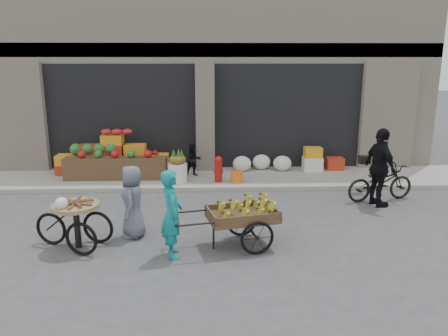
{
  "coord_description": "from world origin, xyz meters",
  "views": [
    {
      "loc": [
        0.11,
        -7.82,
        3.34
      ],
      "look_at": [
        0.42,
        1.16,
        1.1
      ],
      "focal_mm": 35.0,
      "sensor_mm": 36.0,
      "label": 1
    }
  ],
  "objects_px": {
    "bicycle": "(380,182)",
    "cyclist": "(380,168)",
    "fire_hydrant": "(218,168)",
    "vendor_grey": "(133,202)",
    "pineapple_bin": "(178,173)",
    "orange_bucket": "(237,177)",
    "vendor_woman": "(172,214)",
    "seated_person": "(193,160)",
    "banana_cart": "(240,213)",
    "tricycle_cart": "(76,218)"
  },
  "relations": [
    {
      "from": "vendor_woman",
      "to": "cyclist",
      "type": "relative_size",
      "value": 0.84
    },
    {
      "from": "tricycle_cart",
      "to": "cyclist",
      "type": "distance_m",
      "value": 6.69
    },
    {
      "from": "fire_hydrant",
      "to": "vendor_grey",
      "type": "relative_size",
      "value": 0.5
    },
    {
      "from": "tricycle_cart",
      "to": "cyclist",
      "type": "height_order",
      "value": "cyclist"
    },
    {
      "from": "cyclist",
      "to": "bicycle",
      "type": "bearing_deg",
      "value": -39.09
    },
    {
      "from": "tricycle_cart",
      "to": "vendor_woman",
      "type": "bearing_deg",
      "value": 3.25
    },
    {
      "from": "cyclist",
      "to": "fire_hydrant",
      "type": "bearing_deg",
      "value": 51.87
    },
    {
      "from": "seated_person",
      "to": "banana_cart",
      "type": "bearing_deg",
      "value": -87.6
    },
    {
      "from": "orange_bucket",
      "to": "cyclist",
      "type": "height_order",
      "value": "cyclist"
    },
    {
      "from": "tricycle_cart",
      "to": "bicycle",
      "type": "xyz_separation_m",
      "value": [
        6.53,
        2.53,
        -0.11
      ]
    },
    {
      "from": "bicycle",
      "to": "cyclist",
      "type": "relative_size",
      "value": 0.93
    },
    {
      "from": "fire_hydrant",
      "to": "bicycle",
      "type": "distance_m",
      "value": 4.12
    },
    {
      "from": "fire_hydrant",
      "to": "vendor_grey",
      "type": "distance_m",
      "value": 3.81
    },
    {
      "from": "orange_bucket",
      "to": "vendor_woman",
      "type": "height_order",
      "value": "vendor_woman"
    },
    {
      "from": "pineapple_bin",
      "to": "fire_hydrant",
      "type": "height_order",
      "value": "fire_hydrant"
    },
    {
      "from": "vendor_grey",
      "to": "bicycle",
      "type": "height_order",
      "value": "vendor_grey"
    },
    {
      "from": "pineapple_bin",
      "to": "seated_person",
      "type": "xyz_separation_m",
      "value": [
        0.4,
        0.6,
        0.21
      ]
    },
    {
      "from": "fire_hydrant",
      "to": "bicycle",
      "type": "xyz_separation_m",
      "value": [
        3.89,
        -1.37,
        -0.05
      ]
    },
    {
      "from": "orange_bucket",
      "to": "vendor_woman",
      "type": "xyz_separation_m",
      "value": [
        -1.39,
        -4.25,
        0.5
      ]
    },
    {
      "from": "pineapple_bin",
      "to": "tricycle_cart",
      "type": "relative_size",
      "value": 0.36
    },
    {
      "from": "orange_bucket",
      "to": "banana_cart",
      "type": "relative_size",
      "value": 0.14
    },
    {
      "from": "fire_hydrant",
      "to": "orange_bucket",
      "type": "xyz_separation_m",
      "value": [
        0.5,
        -0.05,
        -0.23
      ]
    },
    {
      "from": "fire_hydrant",
      "to": "vendor_woman",
      "type": "bearing_deg",
      "value": -101.69
    },
    {
      "from": "orange_bucket",
      "to": "banana_cart",
      "type": "xyz_separation_m",
      "value": [
        -0.2,
        -3.87,
        0.36
      ]
    },
    {
      "from": "banana_cart",
      "to": "bicycle",
      "type": "bearing_deg",
      "value": 22.02
    },
    {
      "from": "seated_person",
      "to": "cyclist",
      "type": "relative_size",
      "value": 0.51
    },
    {
      "from": "banana_cart",
      "to": "bicycle",
      "type": "distance_m",
      "value": 4.4
    },
    {
      "from": "seated_person",
      "to": "cyclist",
      "type": "xyz_separation_m",
      "value": [
        4.39,
        -2.42,
        0.33
      ]
    },
    {
      "from": "banana_cart",
      "to": "vendor_woman",
      "type": "xyz_separation_m",
      "value": [
        -1.19,
        -0.38,
        0.14
      ]
    },
    {
      "from": "bicycle",
      "to": "pineapple_bin",
      "type": "bearing_deg",
      "value": 61.62
    },
    {
      "from": "seated_person",
      "to": "vendor_grey",
      "type": "xyz_separation_m",
      "value": [
        -1.01,
        -4.05,
        0.12
      ]
    },
    {
      "from": "pineapple_bin",
      "to": "cyclist",
      "type": "xyz_separation_m",
      "value": [
        4.79,
        -1.82,
        0.55
      ]
    },
    {
      "from": "vendor_woman",
      "to": "bicycle",
      "type": "xyz_separation_m",
      "value": [
        4.78,
        2.93,
        -0.32
      ]
    },
    {
      "from": "fire_hydrant",
      "to": "seated_person",
      "type": "bearing_deg",
      "value": 137.12
    },
    {
      "from": "bicycle",
      "to": "cyclist",
      "type": "height_order",
      "value": "cyclist"
    },
    {
      "from": "pineapple_bin",
      "to": "orange_bucket",
      "type": "xyz_separation_m",
      "value": [
        1.6,
        -0.1,
        -0.1
      ]
    },
    {
      "from": "orange_bucket",
      "to": "pineapple_bin",
      "type": "bearing_deg",
      "value": 176.42
    },
    {
      "from": "vendor_woman",
      "to": "bicycle",
      "type": "distance_m",
      "value": 5.62
    },
    {
      "from": "fire_hydrant",
      "to": "vendor_grey",
      "type": "height_order",
      "value": "vendor_grey"
    },
    {
      "from": "banana_cart",
      "to": "pineapple_bin",
      "type": "bearing_deg",
      "value": 96.01
    },
    {
      "from": "fire_hydrant",
      "to": "banana_cart",
      "type": "height_order",
      "value": "banana_cart"
    },
    {
      "from": "orange_bucket",
      "to": "vendor_grey",
      "type": "relative_size",
      "value": 0.23
    },
    {
      "from": "seated_person",
      "to": "vendor_woman",
      "type": "distance_m",
      "value": 4.96
    },
    {
      "from": "cyclist",
      "to": "vendor_grey",
      "type": "bearing_deg",
      "value": 94.27
    },
    {
      "from": "vendor_woman",
      "to": "bicycle",
      "type": "height_order",
      "value": "vendor_woman"
    },
    {
      "from": "orange_bucket",
      "to": "seated_person",
      "type": "xyz_separation_m",
      "value": [
        -1.2,
        0.7,
        0.31
      ]
    },
    {
      "from": "orange_bucket",
      "to": "cyclist",
      "type": "xyz_separation_m",
      "value": [
        3.19,
        -1.72,
        0.65
      ]
    },
    {
      "from": "vendor_grey",
      "to": "seated_person",
      "type": "bearing_deg",
      "value": 164.46
    },
    {
      "from": "pineapple_bin",
      "to": "orange_bucket",
      "type": "height_order",
      "value": "pineapple_bin"
    },
    {
      "from": "fire_hydrant",
      "to": "vendor_woman",
      "type": "relative_size",
      "value": 0.46
    }
  ]
}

